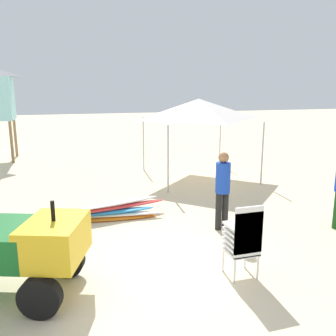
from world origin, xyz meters
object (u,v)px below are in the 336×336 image
object	(u,v)px
utility_cart	(2,246)
popup_canopy	(199,109)
stacked_plastic_chairs	(244,236)
lifeguard_near_center	(223,186)
surfboard_pile	(115,211)

from	to	relation	value
utility_cart	popup_canopy	world-z (taller)	popup_canopy
stacked_plastic_chairs	lifeguard_near_center	distance (m)	2.15
utility_cart	stacked_plastic_chairs	world-z (taller)	utility_cart
utility_cart	popup_canopy	distance (m)	8.38
stacked_plastic_chairs	lifeguard_near_center	world-z (taller)	lifeguard_near_center
utility_cart	surfboard_pile	bearing A→B (deg)	52.82
stacked_plastic_chairs	utility_cart	bearing A→B (deg)	169.78
utility_cart	lifeguard_near_center	xyz separation A→B (m)	(4.26, 1.39, 0.23)
utility_cart	lifeguard_near_center	size ratio (longest dim) A/B	1.60
surfboard_pile	stacked_plastic_chairs	bearing A→B (deg)	-64.95
lifeguard_near_center	surfboard_pile	bearing A→B (deg)	148.15
surfboard_pile	lifeguard_near_center	distance (m)	2.69
stacked_plastic_chairs	lifeguard_near_center	size ratio (longest dim) A/B	0.74
popup_canopy	surfboard_pile	bearing A→B (deg)	-136.26
lifeguard_near_center	popup_canopy	distance (m)	5.04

